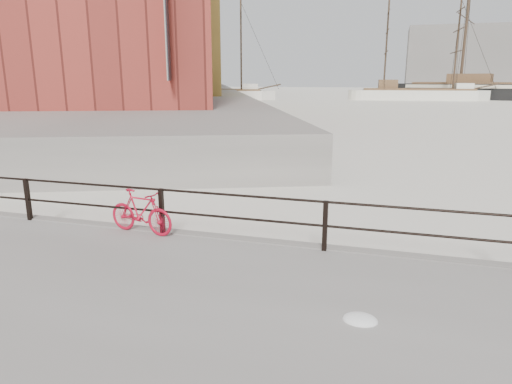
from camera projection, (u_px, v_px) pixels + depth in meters
The scene contains 13 objects.
ground at pixel (325, 264), 9.14m from camera, with size 400.00×400.00×0.00m, color white.
promenade at pixel (276, 378), 5.37m from camera, with size 36.00×8.00×0.35m, color gray.
far_quay at pixel (170, 93), 86.95m from camera, with size 24.00×150.00×1.80m, color gray.
guardrail at pixel (325, 226), 8.79m from camera, with size 28.00×0.10×1.00m, color black, non-canonical shape.
bicycle at pixel (141, 212), 9.80m from camera, with size 1.60×0.24×0.97m, color #AF0B24.
schooner_mid at pixel (417, 100), 80.19m from camera, with size 25.32×10.71×18.53m, color silver, non-canonical shape.
schooner_left at pixel (211, 100), 82.05m from camera, with size 24.49×11.13×18.59m, color silver, non-canonical shape.
workboat_near at pixel (79, 117), 44.73m from camera, with size 11.87×3.96×7.00m, color black, non-canonical shape.
workboat_far at pixel (80, 109), 55.43m from camera, with size 10.42×3.60×7.00m, color black, non-canonical shape.
apartment_cream at pixel (149, 23), 74.33m from camera, with size 20.00×15.00×21.20m, color beige.
apartment_grey at pixel (162, 31), 95.35m from camera, with size 22.00×15.00×23.20m, color #A5A6A0.
apartment_brick at pixel (172, 44), 117.81m from camera, with size 24.00×15.00×21.20m, color brown.
industrial_west at pixel (465, 60), 131.69m from camera, with size 32.00×18.00×18.00m, color gray.
Camera 1 is at (1.10, -8.56, 3.61)m, focal length 32.00 mm.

